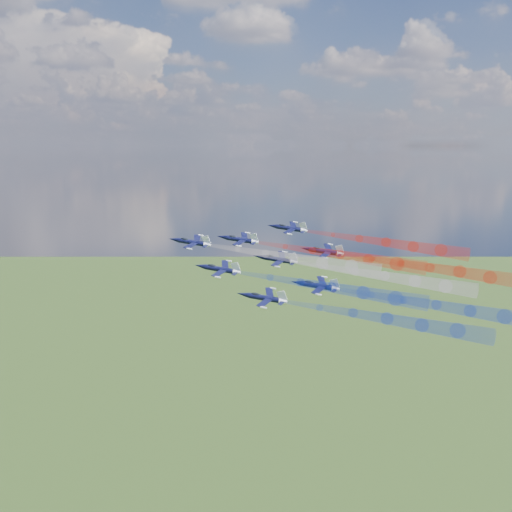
{
  "coord_description": "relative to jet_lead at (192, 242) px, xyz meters",
  "views": [
    {
      "loc": [
        -11.44,
        -173.12,
        181.45
      ],
      "look_at": [
        18.13,
        -9.09,
        150.9
      ],
      "focal_mm": 42.26,
      "sensor_mm": 36.0,
      "label": 1
    }
  ],
  "objects": [
    {
      "name": "trail_inner_left",
      "position": [
        33.58,
        -27.99,
        -8.32
      ],
      "size": [
        46.13,
        24.01,
        10.81
      ],
      "primitive_type": null,
      "rotation": [
        0.12,
        -0.25,
        1.14
      ],
      "color": "#1735C3"
    },
    {
      "name": "jet_rear_right",
      "position": [
        37.9,
        -6.41,
        -2.77
      ],
      "size": [
        16.26,
        15.3,
        7.42
      ],
      "primitive_type": null,
      "rotation": [
        0.12,
        -0.25,
        1.14
      ],
      "color": "black"
    },
    {
      "name": "trail_center_third",
      "position": [
        50.85,
        -20.88,
        -7.58
      ],
      "size": [
        46.13,
        24.01,
        10.81
      ],
      "primitive_type": null,
      "rotation": [
        0.12,
        -0.25,
        1.14
      ],
      "color": "white"
    },
    {
      "name": "jet_inner_right",
      "position": [
        14.4,
        2.45,
        0.0
      ],
      "size": [
        16.26,
        15.3,
        7.42
      ],
      "primitive_type": null,
      "rotation": [
        0.12,
        -0.25,
        1.14
      ],
      "color": "black"
    },
    {
      "name": "trail_outer_left",
      "position": [
        42.9,
        -42.47,
        -12.99
      ],
      "size": [
        46.13,
        24.01,
        10.81
      ],
      "primitive_type": null,
      "rotation": [
        0.12,
        -0.25,
        1.14
      ],
      "color": "#1735C3"
    },
    {
      "name": "jet_outer_left",
      "position": [
        15.45,
        -30.71,
        -9.56
      ],
      "size": [
        16.26,
        15.3,
        7.42
      ],
      "primitive_type": null,
      "rotation": [
        0.12,
        -0.25,
        1.14
      ],
      "color": "black"
    },
    {
      "name": "trail_outer_right",
      "position": [
        58.62,
        -2.2,
        -1.4
      ],
      "size": [
        46.13,
        24.01,
        10.81
      ],
      "primitive_type": null,
      "rotation": [
        0.12,
        -0.25,
        1.14
      ],
      "color": "red"
    },
    {
      "name": "trail_inner_right",
      "position": [
        41.85,
        -9.31,
        -3.43
      ],
      "size": [
        46.13,
        24.01,
        10.81
      ],
      "primitive_type": null,
      "rotation": [
        0.12,
        -0.25,
        1.14
      ],
      "color": "red"
    },
    {
      "name": "jet_center_third",
      "position": [
        23.4,
        -9.12,
        -4.15
      ],
      "size": [
        16.26,
        15.3,
        7.42
      ],
      "primitive_type": null,
      "rotation": [
        0.12,
        -0.25,
        1.14
      ],
      "color": "black"
    },
    {
      "name": "jet_lead",
      "position": [
        0.0,
        0.0,
        0.0
      ],
      "size": [
        16.26,
        15.3,
        7.42
      ],
      "primitive_type": null,
      "rotation": [
        0.12,
        -0.25,
        1.14
      ],
      "color": "black"
    },
    {
      "name": "jet_inner_left",
      "position": [
        6.14,
        -16.23,
        -4.89
      ],
      "size": [
        16.26,
        15.3,
        7.42
      ],
      "primitive_type": null,
      "rotation": [
        0.12,
        -0.25,
        1.14
      ],
      "color": "black"
    },
    {
      "name": "trail_rear_left",
      "position": [
        57.86,
        -37.57,
        -11.65
      ],
      "size": [
        46.13,
        24.01,
        10.81
      ],
      "primitive_type": null,
      "rotation": [
        0.12,
        -0.25,
        1.14
      ],
      "color": "#1735C3"
    },
    {
      "name": "trail_rear_right",
      "position": [
        65.35,
        -18.17,
        -6.2
      ],
      "size": [
        46.13,
        24.01,
        10.81
      ],
      "primitive_type": null,
      "rotation": [
        0.12,
        -0.25,
        1.14
      ],
      "color": "red"
    },
    {
      "name": "trail_lead",
      "position": [
        27.45,
        -11.76,
        -3.43
      ],
      "size": [
        46.13,
        24.01,
        10.81
      ],
      "primitive_type": null,
      "rotation": [
        0.12,
        -0.25,
        1.14
      ],
      "color": "white"
    },
    {
      "name": "jet_rear_left",
      "position": [
        30.41,
        -25.82,
        -8.22
      ],
      "size": [
        16.26,
        15.3,
        7.42
      ],
      "primitive_type": null,
      "rotation": [
        0.12,
        -0.25,
        1.14
      ],
      "color": "black"
    },
    {
      "name": "jet_outer_right",
      "position": [
        31.17,
        9.56,
        2.03
      ],
      "size": [
        16.26,
        15.3,
        7.42
      ],
      "primitive_type": null,
      "rotation": [
        0.12,
        -0.25,
        1.14
      ],
      "color": "black"
    }
  ]
}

